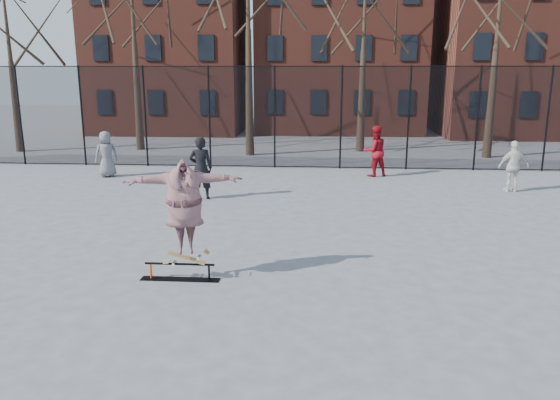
# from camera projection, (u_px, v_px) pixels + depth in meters

# --- Properties ---
(ground) EXTENTS (100.00, 100.00, 0.00)m
(ground) POSITION_uv_depth(u_px,v_px,m) (293.00, 304.00, 9.19)
(ground) COLOR slate
(skate_rail) EXTENTS (1.50, 0.23, 0.33)m
(skate_rail) POSITION_uv_depth(u_px,v_px,m) (180.00, 273.00, 10.24)
(skate_rail) COLOR black
(skate_rail) RESTS_ON ground
(skateboard) EXTENTS (0.78, 0.18, 0.09)m
(skateboard) POSITION_uv_depth(u_px,v_px,m) (187.00, 261.00, 10.17)
(skateboard) COLOR olive
(skateboard) RESTS_ON skate_rail
(skater) EXTENTS (2.23, 1.10, 1.75)m
(skater) POSITION_uv_depth(u_px,v_px,m) (185.00, 213.00, 9.95)
(skater) COLOR #453D99
(skater) RESTS_ON skateboard
(bystander_grey) EXTENTS (0.98, 0.89, 1.68)m
(bystander_grey) POSITION_uv_depth(u_px,v_px,m) (106.00, 154.00, 19.86)
(bystander_grey) COLOR slate
(bystander_grey) RESTS_ON ground
(bystander_black) EXTENTS (0.73, 0.52, 1.90)m
(bystander_black) POSITION_uv_depth(u_px,v_px,m) (201.00, 168.00, 16.44)
(bystander_black) COLOR black
(bystander_black) RESTS_ON ground
(bystander_red) EXTENTS (1.10, 0.98, 1.86)m
(bystander_red) POSITION_uv_depth(u_px,v_px,m) (375.00, 151.00, 19.95)
(bystander_red) COLOR maroon
(bystander_red) RESTS_ON ground
(bystander_white) EXTENTS (1.00, 0.48, 1.65)m
(bystander_white) POSITION_uv_depth(u_px,v_px,m) (513.00, 166.00, 17.43)
(bystander_white) COLOR silver
(bystander_white) RESTS_ON ground
(fence) EXTENTS (34.03, 0.07, 4.00)m
(fence) POSITION_uv_depth(u_px,v_px,m) (310.00, 116.00, 21.31)
(fence) COLOR black
(fence) RESTS_ON ground
(rowhouses) EXTENTS (29.00, 7.00, 13.00)m
(rowhouses) POSITION_uv_depth(u_px,v_px,m) (327.00, 31.00, 32.92)
(rowhouses) COLOR maroon
(rowhouses) RESTS_ON ground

